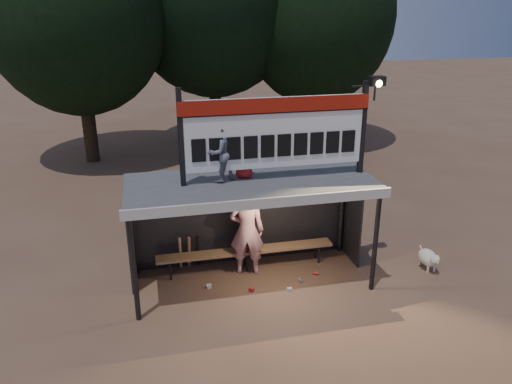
% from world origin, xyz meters
% --- Properties ---
extents(ground, '(80.00, 80.00, 0.00)m').
position_xyz_m(ground, '(0.00, 0.00, 0.00)').
color(ground, brown).
rests_on(ground, ground).
extents(player, '(0.85, 0.66, 2.06)m').
position_xyz_m(player, '(-0.01, 0.37, 1.03)').
color(player, white).
rests_on(player, ground).
extents(child_a, '(0.74, 0.70, 1.20)m').
position_xyz_m(child_a, '(-0.60, 0.08, 2.92)').
color(child_a, slate).
rests_on(child_a, dugout_shelter).
extents(child_b, '(0.53, 0.44, 0.94)m').
position_xyz_m(child_b, '(-0.09, 0.21, 2.79)').
color(child_b, '#AE1A1D').
rests_on(child_b, dugout_shelter).
extents(dugout_shelter, '(5.10, 2.08, 2.32)m').
position_xyz_m(dugout_shelter, '(0.00, 0.24, 1.85)').
color(dugout_shelter, '#424345').
rests_on(dugout_shelter, ground).
extents(scoreboard_assembly, '(4.10, 0.27, 1.99)m').
position_xyz_m(scoreboard_assembly, '(0.56, -0.01, 3.32)').
color(scoreboard_assembly, black).
rests_on(scoreboard_assembly, dugout_shelter).
extents(bench, '(4.00, 0.35, 0.48)m').
position_xyz_m(bench, '(0.00, 0.55, 0.43)').
color(bench, '#8D6542').
rests_on(bench, ground).
extents(tree_left, '(6.46, 6.46, 9.27)m').
position_xyz_m(tree_left, '(-4.00, 10.00, 5.51)').
color(tree_left, '#312215').
rests_on(tree_left, ground).
extents(tree_right, '(6.08, 6.08, 8.72)m').
position_xyz_m(tree_right, '(5.00, 10.50, 5.19)').
color(tree_right, black).
rests_on(tree_right, ground).
extents(dog, '(0.36, 0.81, 0.49)m').
position_xyz_m(dog, '(4.02, -0.40, 0.28)').
color(dog, beige).
rests_on(dog, ground).
extents(bats, '(0.48, 0.33, 0.84)m').
position_xyz_m(bats, '(-1.25, 0.82, 0.43)').
color(bats, '#9D7949').
rests_on(bats, ground).
extents(litter, '(2.51, 0.62, 0.08)m').
position_xyz_m(litter, '(0.41, -0.30, 0.04)').
color(litter, '#AB221D').
rests_on(litter, ground).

